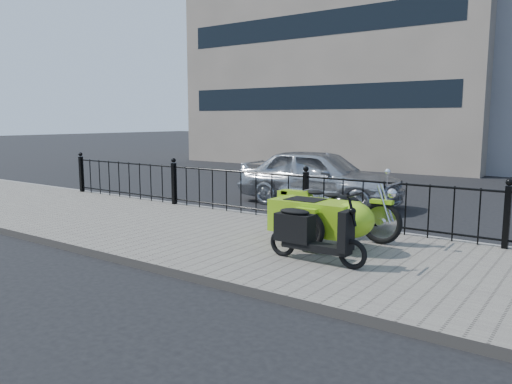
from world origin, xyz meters
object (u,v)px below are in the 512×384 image
Objects in this scene: motorcycle_sidecar at (328,216)px; sedan_car at (319,177)px; scooter at (310,233)px; spare_tire at (290,221)px.

motorcycle_sidecar is 4.53m from sedan_car.
scooter is (0.18, -0.89, -0.08)m from motorcycle_sidecar.
sedan_car is (-1.68, 4.10, 0.22)m from spare_tire.
spare_tire is at bearing 136.31° from scooter.
scooter is 2.13× the size of spare_tire.
scooter is at bearing -43.69° from spare_tire.
motorcycle_sidecar is at bearing 16.92° from spare_tire.
motorcycle_sidecar is 0.91m from scooter.
scooter reaches higher than spare_tire.
motorcycle_sidecar is 0.61m from spare_tire.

